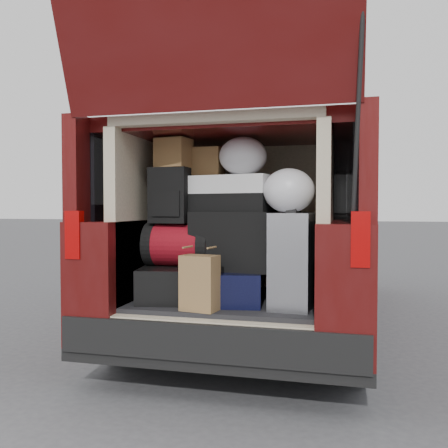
{
  "coord_description": "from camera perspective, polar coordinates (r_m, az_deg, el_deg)",
  "views": [
    {
      "loc": [
        0.76,
        -2.97,
        1.19
      ],
      "look_at": [
        -0.03,
        0.2,
        1.08
      ],
      "focal_mm": 38.0,
      "sensor_mm": 36.0,
      "label": 1
    }
  ],
  "objects": [
    {
      "name": "grocery_sack_lower",
      "position": [
        3.33,
        -6.09,
        8.46
      ],
      "size": [
        0.25,
        0.21,
        0.2
      ],
      "primitive_type": "cube",
      "rotation": [
        0.0,
        0.0,
        -0.17
      ],
      "color": "brown",
      "rests_on": "backpack"
    },
    {
      "name": "kraft_bag",
      "position": [
        2.97,
        -2.95,
        -7.09
      ],
      "size": [
        0.24,
        0.18,
        0.34
      ],
      "primitive_type": "cube",
      "rotation": [
        0.0,
        0.0,
        -0.18
      ],
      "color": "olive",
      "rests_on": "load_floor"
    },
    {
      "name": "backpack",
      "position": [
        3.31,
        -6.51,
        3.43
      ],
      "size": [
        0.28,
        0.18,
        0.38
      ],
      "primitive_type": "cube",
      "rotation": [
        0.0,
        0.0,
        -0.05
      ],
      "color": "black",
      "rests_on": "red_duffel"
    },
    {
      "name": "grocery_sack_upper",
      "position": [
        3.38,
        -1.91,
        7.41
      ],
      "size": [
        0.21,
        0.18,
        0.2
      ],
      "primitive_type": "cube",
      "rotation": [
        0.0,
        0.0,
        -0.05
      ],
      "color": "brown",
      "rests_on": "twotone_duffel"
    },
    {
      "name": "navy_hardshell",
      "position": [
        3.23,
        0.85,
        -7.5
      ],
      "size": [
        0.48,
        0.55,
        0.22
      ],
      "primitive_type": "cube",
      "rotation": [
        0.0,
        0.0,
        0.15
      ],
      "color": "black",
      "rests_on": "load_floor"
    },
    {
      "name": "plastic_bag_center",
      "position": [
        3.27,
        2.3,
        8.13
      ],
      "size": [
        0.34,
        0.32,
        0.26
      ],
      "primitive_type": "ellipsoid",
      "rotation": [
        0.0,
        0.0,
        -0.03
      ],
      "color": "silver",
      "rests_on": "twotone_duffel"
    },
    {
      "name": "black_soft_case",
      "position": [
        3.22,
        1.25,
        -2.04
      ],
      "size": [
        0.58,
        0.4,
        0.39
      ],
      "primitive_type": "cube",
      "rotation": [
        0.0,
        0.0,
        -0.13
      ],
      "color": "black",
      "rests_on": "navy_hardshell"
    },
    {
      "name": "black_hardshell",
      "position": [
        3.36,
        -6.09,
        -7.0
      ],
      "size": [
        0.52,
        0.64,
        0.23
      ],
      "primitive_type": "cube",
      "rotation": [
        0.0,
        0.0,
        0.18
      ],
      "color": "black",
      "rests_on": "load_floor"
    },
    {
      "name": "load_floor",
      "position": [
        3.46,
        0.77,
        -13.36
      ],
      "size": [
        1.24,
        1.05,
        0.55
      ],
      "primitive_type": "cube",
      "color": "black",
      "rests_on": "ground"
    },
    {
      "name": "red_duffel",
      "position": [
        3.33,
        -5.41,
        -2.46
      ],
      "size": [
        0.46,
        0.31,
        0.3
      ],
      "primitive_type": "cube",
      "rotation": [
        0.0,
        0.0,
        0.01
      ],
      "color": "maroon",
      "rests_on": "black_hardshell"
    },
    {
      "name": "ground",
      "position": [
        3.29,
        -0.39,
        -19.22
      ],
      "size": [
        80.0,
        80.0,
        0.0
      ],
      "primitive_type": "plane",
      "color": "#3E3E41",
      "rests_on": "ground"
    },
    {
      "name": "twotone_duffel",
      "position": [
        3.26,
        1.04,
        3.65
      ],
      "size": [
        0.6,
        0.39,
        0.25
      ],
      "primitive_type": "cube",
      "rotation": [
        0.0,
        0.0,
        -0.21
      ],
      "color": "silver",
      "rests_on": "black_soft_case"
    },
    {
      "name": "minivan",
      "position": [
        4.89,
        5.01,
        -1.29
      ],
      "size": [
        1.9,
        5.35,
        2.77
      ],
      "color": "black",
      "rests_on": "ground"
    },
    {
      "name": "plastic_bag_right",
      "position": [
        3.04,
        7.8,
        3.99
      ],
      "size": [
        0.37,
        0.36,
        0.28
      ],
      "primitive_type": "ellipsoid",
      "rotation": [
        0.0,
        0.0,
        0.17
      ],
      "color": "silver",
      "rests_on": "silver_roller"
    },
    {
      "name": "silver_roller",
      "position": [
        3.08,
        8.36,
        -4.32
      ],
      "size": [
        0.29,
        0.43,
        0.61
      ],
      "primitive_type": "cube",
      "rotation": [
        0.0,
        0.0,
        -0.1
      ],
      "color": "silver",
      "rests_on": "load_floor"
    }
  ]
}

